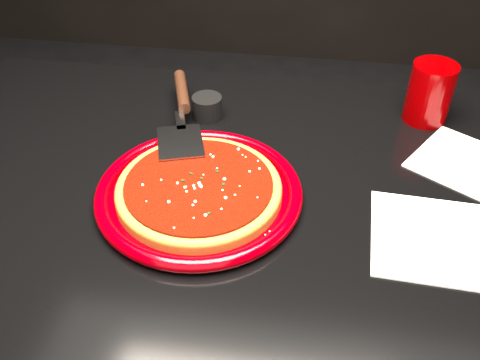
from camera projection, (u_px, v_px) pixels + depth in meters
name	position (u px, v px, depth m)	size (l,w,h in m)	color
table	(243.00, 339.00, 1.08)	(1.20, 0.80, 0.75)	black
plate	(199.00, 193.00, 0.83)	(0.32, 0.32, 0.02)	#740005
pizza_crust	(199.00, 191.00, 0.83)	(0.26, 0.26, 0.01)	brown
pizza_crust_rim	(199.00, 188.00, 0.82)	(0.26, 0.26, 0.02)	brown
pizza_sauce	(199.00, 185.00, 0.82)	(0.23, 0.23, 0.01)	#701105
parmesan_dusting	(198.00, 182.00, 0.82)	(0.22, 0.22, 0.01)	#F5EBBF
basil_flecks	(198.00, 183.00, 0.82)	(0.20, 0.20, 0.00)	black
pizza_server	(182.00, 112.00, 0.95)	(0.09, 0.32, 0.02)	#AEB0B5
cup	(430.00, 93.00, 0.98)	(0.08, 0.08, 0.11)	#7F0000
napkin_a	(433.00, 239.00, 0.77)	(0.18, 0.18, 0.00)	white
napkin_b	(462.00, 162.00, 0.91)	(0.14, 0.15, 0.00)	white
ramekin	(207.00, 107.00, 1.00)	(0.06, 0.06, 0.04)	black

